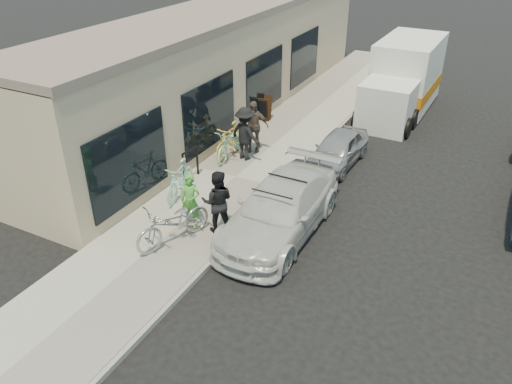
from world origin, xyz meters
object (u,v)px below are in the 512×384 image
at_px(sedan_silver, 338,149).
at_px(cruiser_bike_c, 230,140).
at_px(bike_rack, 190,161).
at_px(bystander_b, 253,126).
at_px(moving_truck, 403,81).
at_px(sedan_white, 280,209).
at_px(tandem_bike, 173,223).
at_px(bystander_a, 245,134).
at_px(sandwich_board, 263,108).
at_px(cruiser_bike_a, 180,180).
at_px(man_standing, 218,202).
at_px(woman_rider, 191,200).
at_px(cruiser_bike_b, 232,143).

height_order(sedan_silver, cruiser_bike_c, cruiser_bike_c).
xyz_separation_m(bike_rack, sedan_silver, (3.59, 3.28, -0.19)).
height_order(sedan_silver, bystander_b, bystander_b).
distance_m(moving_truck, cruiser_bike_c, 8.40).
bearing_deg(sedan_white, sedan_silver, 89.96).
height_order(sedan_silver, tandem_bike, tandem_bike).
height_order(sedan_white, tandem_bike, sedan_white).
distance_m(sedan_silver, bystander_a, 3.08).
distance_m(sandwich_board, cruiser_bike_a, 6.42).
bearing_deg(sedan_white, cruiser_bike_a, 177.42).
bearing_deg(sandwich_board, man_standing, -79.09).
relative_size(sedan_white, bystander_b, 2.70).
bearing_deg(sandwich_board, bystander_b, -77.34).
xyz_separation_m(sedan_white, tandem_bike, (-2.03, -1.84, 0.02)).
height_order(sedan_white, bystander_b, bystander_b).
bearing_deg(sedan_silver, woman_rider, -109.32).
bearing_deg(bike_rack, sedan_silver, 42.43).
bearing_deg(man_standing, sedan_silver, -131.01).
height_order(bike_rack, woman_rider, woman_rider).
height_order(sedan_white, bystander_a, bystander_a).
bearing_deg(bike_rack, cruiser_bike_b, 79.35).
bearing_deg(cruiser_bike_b, sandwich_board, 95.57).
relative_size(sedan_white, cruiser_bike_b, 2.45).
height_order(man_standing, cruiser_bike_b, man_standing).
xyz_separation_m(bystander_a, bystander_b, (-0.08, 0.70, -0.01)).
bearing_deg(sandwich_board, tandem_bike, -85.50).
height_order(sedan_silver, moving_truck, moving_truck).
bearing_deg(cruiser_bike_c, bystander_a, 2.04).
bearing_deg(cruiser_bike_c, man_standing, -64.39).
height_order(sandwich_board, sedan_white, sedan_white).
bearing_deg(woman_rider, moving_truck, 66.90).
bearing_deg(sandwich_board, cruiser_bike_b, -87.95).
xyz_separation_m(moving_truck, tandem_bike, (-2.68, -12.39, -0.55)).
distance_m(woman_rider, man_standing, 0.78).
bearing_deg(tandem_bike, cruiser_bike_b, 123.38).
xyz_separation_m(sedan_silver, man_standing, (-1.36, -5.34, 0.46)).
bearing_deg(cruiser_bike_b, bystander_a, 6.12).
height_order(tandem_bike, bystander_a, bystander_a).
distance_m(sandwich_board, man_standing, 7.81).
height_order(moving_truck, bystander_b, moving_truck).
bearing_deg(bystander_b, tandem_bike, -103.72).
xyz_separation_m(sedan_white, cruiser_bike_b, (-3.22, 3.10, -0.03)).
height_order(sedan_white, moving_truck, moving_truck).
distance_m(cruiser_bike_a, bystander_a, 3.10).
distance_m(bike_rack, man_standing, 3.05).
distance_m(bystander_a, bystander_b, 0.70).
xyz_separation_m(cruiser_bike_b, bystander_a, (0.48, 0.08, 0.38)).
xyz_separation_m(tandem_bike, cruiser_bike_c, (-1.27, 5.00, 0.00)).
distance_m(bike_rack, tandem_bike, 3.41).
bearing_deg(bystander_a, cruiser_bike_b, 22.05).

